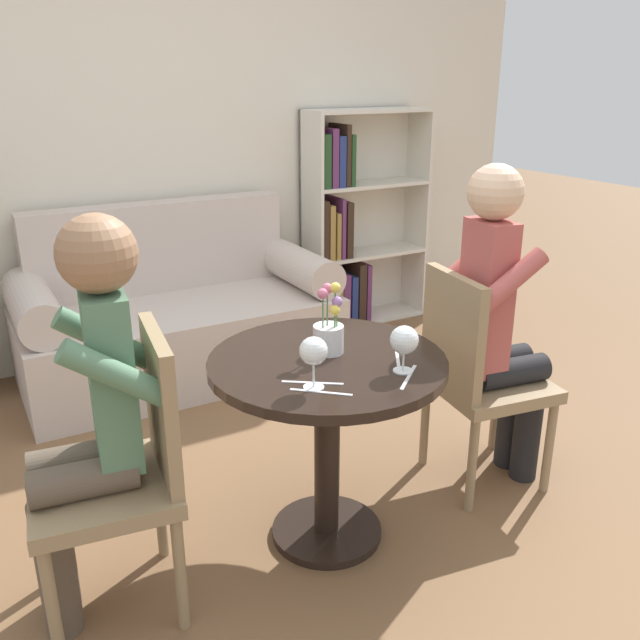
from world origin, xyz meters
name	(u,v)px	position (x,y,z in m)	size (l,w,h in m)	color
ground_plane	(327,533)	(0.00, 0.00, 0.00)	(16.00, 16.00, 0.00)	brown
back_wall	(140,120)	(0.00, 2.08, 1.35)	(5.20, 0.05, 2.70)	silver
round_table	(327,404)	(0.00, 0.00, 0.53)	(0.80, 0.80, 0.70)	black
couch	(178,320)	(0.00, 1.65, 0.31)	(1.68, 0.80, 0.92)	beige
bookshelf_right	(349,229)	(1.27, 1.92, 0.63)	(0.83, 0.28, 1.39)	silver
chair_left	(126,464)	(-0.68, 0.02, 0.49)	(0.47, 0.47, 0.90)	#937A56
chair_right	(475,371)	(0.68, 0.02, 0.49)	(0.47, 0.47, 0.90)	#937A56
person_left	(89,412)	(-0.77, 0.04, 0.68)	(0.44, 0.37, 1.25)	brown
person_right	(500,323)	(0.77, 0.00, 0.69)	(0.45, 0.38, 1.30)	black
wine_glass_left	(314,353)	(-0.15, -0.17, 0.82)	(0.09, 0.09, 0.16)	white
wine_glass_right	(404,341)	(0.16, -0.21, 0.80)	(0.09, 0.09, 0.15)	white
flower_vase	(329,331)	(0.03, 0.04, 0.78)	(0.10, 0.10, 0.25)	silver
knife_left_setting	(408,377)	(0.15, -0.25, 0.70)	(0.15, 0.13, 0.00)	silver
fork_left_setting	(321,392)	(-0.14, -0.21, 0.70)	(0.15, 0.13, 0.00)	silver
knife_right_setting	(312,383)	(-0.14, -0.14, 0.70)	(0.16, 0.12, 0.00)	silver
fork_right_setting	(398,360)	(0.20, -0.13, 0.70)	(0.11, 0.17, 0.00)	silver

